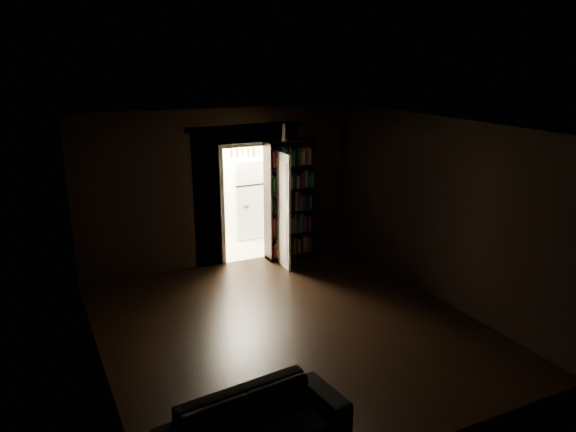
# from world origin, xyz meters

# --- Properties ---
(ground) EXTENTS (5.50, 5.50, 0.00)m
(ground) POSITION_xyz_m (0.00, 0.00, 0.00)
(ground) COLOR black
(ground) RESTS_ON ground
(room_walls) EXTENTS (5.02, 5.61, 2.84)m
(room_walls) POSITION_xyz_m (-0.01, 1.07, 1.68)
(room_walls) COLOR black
(room_walls) RESTS_ON ground
(kitchen_alcove) EXTENTS (2.20, 1.80, 2.60)m
(kitchen_alcove) POSITION_xyz_m (0.50, 3.87, 1.21)
(kitchen_alcove) COLOR beige
(kitchen_alcove) RESTS_ON ground
(sofa) EXTENTS (1.89, 0.98, 0.70)m
(sofa) POSITION_xyz_m (-1.40, -2.10, 0.35)
(sofa) COLOR black
(sofa) RESTS_ON ground
(bookshelf) EXTENTS (0.94, 0.47, 2.20)m
(bookshelf) POSITION_xyz_m (1.25, 2.55, 1.10)
(bookshelf) COLOR black
(bookshelf) RESTS_ON ground
(refrigerator) EXTENTS (0.92, 0.89, 1.65)m
(refrigerator) POSITION_xyz_m (1.03, 4.11, 0.82)
(refrigerator) COLOR white
(refrigerator) RESTS_ON ground
(door) EXTENTS (0.10, 0.85, 2.05)m
(door) POSITION_xyz_m (0.95, 2.31, 1.02)
(door) COLOR silver
(door) RESTS_ON ground
(figurine) EXTENTS (0.11, 0.11, 0.31)m
(figurine) POSITION_xyz_m (1.10, 2.48, 2.35)
(figurine) COLOR white
(figurine) RESTS_ON bookshelf
(bottles) EXTENTS (0.64, 0.12, 0.26)m
(bottles) POSITION_xyz_m (0.97, 4.13, 1.78)
(bottles) COLOR black
(bottles) RESTS_ON refrigerator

